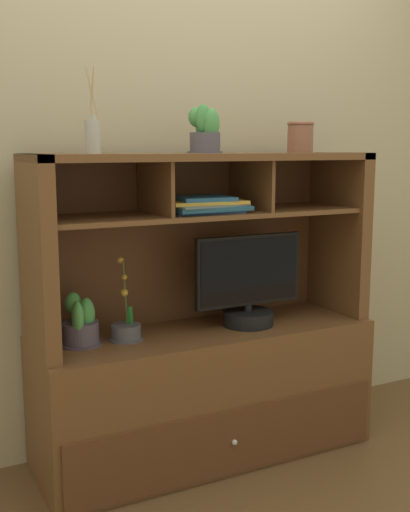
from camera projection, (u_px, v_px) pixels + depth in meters
The scene contains 10 objects.
floor_plane at pixel (205, 454), 2.91m from camera, with size 6.00×6.00×0.02m, color brown.
back_wall at pixel (177, 141), 2.92m from camera, with size 6.00×0.02×2.80m, color tan.
media_console at pixel (204, 363), 2.84m from camera, with size 1.50×0.53×1.35m.
tv_monitor at pixel (248, 289), 2.84m from camera, with size 0.52×0.23×0.41m.
potted_orchid at pixel (126, 330), 2.64m from camera, with size 0.14×0.14×0.35m.
potted_fern at pixel (80, 326), 2.56m from camera, with size 0.17×0.17×0.21m.
magazine_stack_left at pixel (203, 205), 2.67m from camera, with size 0.35×0.29×0.07m.
diffuser_bottle at pixel (93, 136), 2.45m from camera, with size 0.06×0.06×0.33m.
potted_succulent at pixel (205, 132), 2.66m from camera, with size 0.15×0.15×0.20m.
ceramic_vase at pixel (300, 137), 2.89m from camera, with size 0.12×0.12×0.14m.
Camera 1 is at (-1.24, -2.41, 1.37)m, focal length 44.72 mm.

